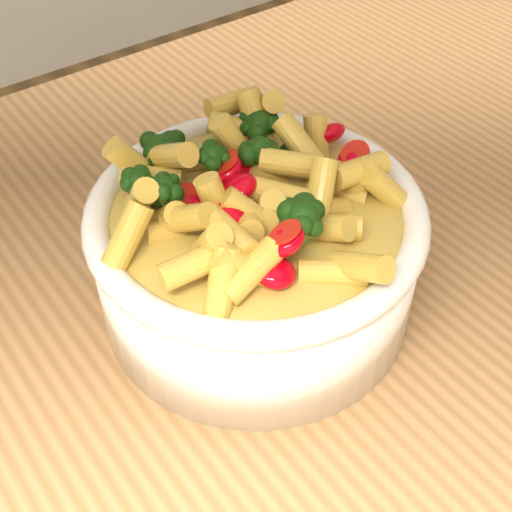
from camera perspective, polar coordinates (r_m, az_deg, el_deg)
table at (r=0.59m, az=1.98°, el=-11.20°), size 1.20×0.80×0.90m
serving_bowl at (r=0.49m, az=-0.00°, el=0.10°), size 0.22×0.22×0.10m
pasta_salad at (r=0.45m, az=-0.00°, el=5.62°), size 0.18×0.18×0.04m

